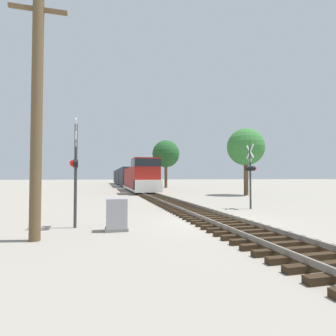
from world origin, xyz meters
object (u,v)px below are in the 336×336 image
object	(u,v)px
crossing_signal_far	(251,171)
tree_far_right	(246,147)
relay_cabinet	(117,215)
utility_pole	(37,112)
tree_mid_background	(166,154)
freight_train	(126,177)
crossing_signal_near	(75,166)

from	to	relation	value
crossing_signal_far	tree_far_right	size ratio (longest dim) A/B	0.55
relay_cabinet	utility_pole	distance (m)	4.56
utility_pole	tree_mid_background	size ratio (longest dim) A/B	0.90
utility_pole	tree_far_right	world-z (taller)	utility_pole
freight_train	crossing_signal_far	distance (m)	44.39
tree_far_right	tree_mid_background	size ratio (longest dim) A/B	0.83
crossing_signal_near	tree_far_right	bearing A→B (deg)	127.36
crossing_signal_near	relay_cabinet	xyz separation A→B (m)	(1.63, -1.02, -1.90)
tree_far_right	crossing_signal_far	bearing A→B (deg)	-119.37
crossing_signal_far	utility_pole	world-z (taller)	utility_pole
relay_cabinet	tree_mid_background	size ratio (longest dim) A/B	0.13
utility_pole	tree_mid_background	world-z (taller)	tree_mid_background
freight_train	crossing_signal_far	bearing A→B (deg)	-84.52
freight_train	crossing_signal_far	world-z (taller)	freight_train
crossing_signal_near	utility_pole	bearing A→B (deg)	-32.13
relay_cabinet	tree_mid_background	distance (m)	40.51
freight_train	tree_far_right	world-z (taller)	tree_far_right
utility_pole	relay_cabinet	bearing A→B (deg)	19.57
utility_pole	tree_far_right	xyz separation A→B (m)	(17.81, 17.20, 1.22)
crossing_signal_far	utility_pole	size ratio (longest dim) A/B	0.51
crossing_signal_far	relay_cabinet	size ratio (longest dim) A/B	3.39
crossing_signal_near	freight_train	bearing A→B (deg)	167.84
freight_train	utility_pole	world-z (taller)	utility_pole
crossing_signal_near	tree_far_right	distance (m)	22.87
crossing_signal_far	tree_mid_background	world-z (taller)	tree_mid_background
crossing_signal_far	tree_mid_background	xyz separation A→B (m)	(2.46, 33.58, 4.01)
freight_train	crossing_signal_far	size ratio (longest dim) A/B	14.74
tree_far_right	freight_train	bearing A→B (deg)	107.97
tree_far_right	tree_mid_background	world-z (taller)	tree_mid_background
freight_train	relay_cabinet	world-z (taller)	freight_train
freight_train	relay_cabinet	distance (m)	49.30
crossing_signal_near	tree_mid_background	xyz separation A→B (m)	(12.86, 37.45, 3.96)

